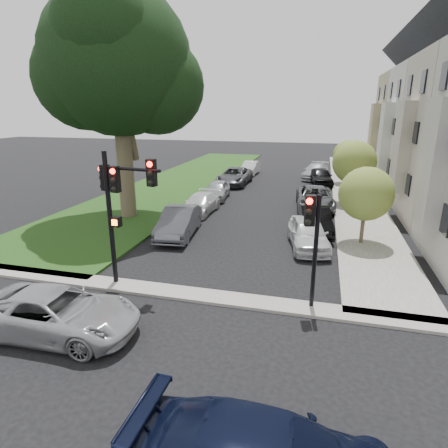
% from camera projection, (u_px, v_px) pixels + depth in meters
% --- Properties ---
extents(ground, '(140.00, 140.00, 0.00)m').
position_uv_depth(ground, '(186.00, 326.00, 12.25)').
color(ground, black).
rests_on(ground, ground).
extents(grass_strip, '(8.00, 44.00, 0.12)m').
position_uv_depth(grass_strip, '(184.00, 180.00, 36.58)').
color(grass_strip, '#1E4013').
rests_on(grass_strip, ground).
extents(sidewalk_right, '(3.50, 44.00, 0.12)m').
position_uv_depth(sidewalk_right, '(353.00, 189.00, 32.79)').
color(sidewalk_right, slate).
rests_on(sidewalk_right, ground).
extents(sidewalk_cross, '(60.00, 1.00, 0.12)m').
position_uv_depth(sidewalk_cross, '(204.00, 296.00, 14.08)').
color(sidewalk_cross, slate).
rests_on(sidewalk_cross, ground).
extents(house_c, '(7.70, 7.55, 15.97)m').
position_uv_depth(house_c, '(442.00, 107.00, 28.45)').
color(house_c, silver).
rests_on(house_c, ground).
extents(house_d, '(7.70, 7.55, 15.97)m').
position_uv_depth(house_d, '(419.00, 107.00, 35.39)').
color(house_d, tan).
rests_on(house_d, ground).
extents(eucalyptus, '(9.72, 8.82, 13.77)m').
position_uv_depth(eucalyptus, '(116.00, 62.00, 21.73)').
color(eucalyptus, brown).
rests_on(eucalyptus, ground).
extents(small_tree_a, '(2.72, 2.72, 4.07)m').
position_uv_depth(small_tree_a, '(366.00, 194.00, 18.75)').
color(small_tree_a, brown).
rests_on(small_tree_a, ground).
extents(small_tree_b, '(3.11, 3.11, 4.66)m').
position_uv_depth(small_tree_b, '(354.00, 162.00, 26.80)').
color(small_tree_b, brown).
rests_on(small_tree_b, ground).
extents(small_tree_c, '(2.70, 2.70, 4.05)m').
position_uv_depth(small_tree_c, '(348.00, 155.00, 34.33)').
color(small_tree_c, brown).
rests_on(small_tree_c, ground).
extents(traffic_signal_main, '(2.61, 0.68, 5.33)m').
position_uv_depth(traffic_signal_main, '(118.00, 196.00, 14.04)').
color(traffic_signal_main, black).
rests_on(traffic_signal_main, ground).
extents(traffic_signal_secondary, '(0.55, 0.45, 4.14)m').
position_uv_depth(traffic_signal_secondary, '(312.00, 231.00, 12.51)').
color(traffic_signal_secondary, black).
rests_on(traffic_signal_secondary, ground).
extents(car_cross_near, '(5.28, 2.58, 1.44)m').
position_uv_depth(car_cross_near, '(57.00, 313.00, 11.65)').
color(car_cross_near, '#999BA0').
rests_on(car_cross_near, ground).
extents(car_parked_0, '(2.60, 4.71, 1.52)m').
position_uv_depth(car_parked_0, '(308.00, 233.00, 18.96)').
color(car_parked_0, silver).
rests_on(car_parked_0, ground).
extents(car_parked_1, '(2.24, 4.71, 1.49)m').
position_uv_depth(car_parked_1, '(315.00, 220.00, 21.28)').
color(car_parked_1, black).
rests_on(car_parked_1, ground).
extents(car_parked_2, '(3.00, 5.67, 1.52)m').
position_uv_depth(car_parked_2, '(315.00, 198.00, 26.47)').
color(car_parked_2, '#3F4247').
rests_on(car_parked_2, ground).
extents(car_parked_3, '(2.50, 4.82, 1.57)m').
position_uv_depth(car_parked_3, '(321.00, 176.00, 34.58)').
color(car_parked_3, black).
rests_on(car_parked_3, ground).
extents(car_parked_4, '(2.85, 5.43, 1.50)m').
position_uv_depth(car_parked_4, '(316.00, 171.00, 37.54)').
color(car_parked_4, '#999BA0').
rests_on(car_parked_4, ground).
extents(car_parked_5, '(2.23, 4.98, 1.59)m').
position_uv_depth(car_parked_5, '(179.00, 222.00, 20.72)').
color(car_parked_5, '#3F4247').
rests_on(car_parked_5, ground).
extents(car_parked_6, '(1.98, 4.54, 1.30)m').
position_uv_depth(car_parked_6, '(200.00, 204.00, 25.24)').
color(car_parked_6, silver).
rests_on(car_parked_6, ground).
extents(car_parked_7, '(2.03, 4.27, 1.41)m').
position_uv_depth(car_parked_7, '(217.00, 190.00, 29.23)').
color(car_parked_7, '#999BA0').
rests_on(car_parked_7, ground).
extents(car_parked_8, '(2.58, 5.57, 1.55)m').
position_uv_depth(car_parked_8, '(235.00, 176.00, 34.72)').
color(car_parked_8, '#3F4247').
rests_on(car_parked_8, ground).
extents(car_parked_9, '(1.60, 4.24, 1.38)m').
position_uv_depth(car_parked_9, '(250.00, 168.00, 40.07)').
color(car_parked_9, silver).
rests_on(car_parked_9, ground).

